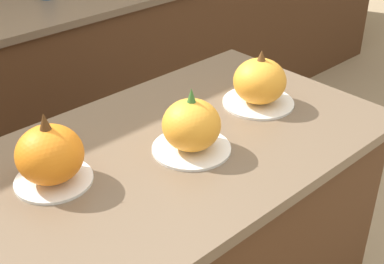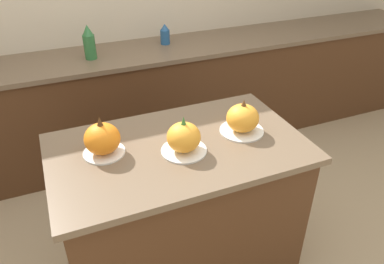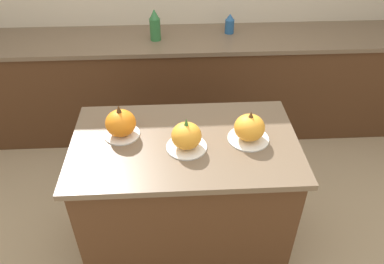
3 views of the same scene
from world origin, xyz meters
TOP-DOWN VIEW (x-y plane):
  - kitchen_island at (0.00, 0.00)m, footprint 1.24×0.74m
  - pumpkin_cake_left at (-0.34, 0.08)m, footprint 0.20×0.20m
  - pumpkin_cake_center at (0.01, -0.05)m, footprint 0.22×0.22m
  - pumpkin_cake_right at (0.35, -0.00)m, footprint 0.23×0.23m

SIDE VIEW (x-z plane):
  - kitchen_island at x=0.00m, z-range 0.00..0.92m
  - pumpkin_cake_center at x=0.01m, z-range 0.89..1.08m
  - pumpkin_cake_right at x=0.35m, z-range 0.90..1.08m
  - pumpkin_cake_left at x=-0.34m, z-range 0.89..1.09m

